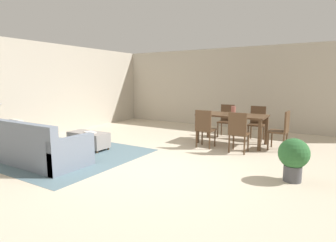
{
  "coord_description": "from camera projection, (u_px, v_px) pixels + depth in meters",
  "views": [
    {
      "loc": [
        2.76,
        -4.09,
        1.62
      ],
      "look_at": [
        -0.64,
        1.5,
        0.63
      ],
      "focal_mm": 28.94,
      "sensor_mm": 36.0,
      "label": 1
    }
  ],
  "objects": [
    {
      "name": "vase_centerpiece",
      "position": [
        233.0,
        110.0,
        6.82
      ],
      "size": [
        0.11,
        0.11,
        0.21
      ],
      "primitive_type": "cylinder",
      "color": "#B26659",
      "rests_on": "dining_table"
    },
    {
      "name": "dining_chair_near_right",
      "position": [
        238.0,
        130.0,
        5.99
      ],
      "size": [
        0.41,
        0.41,
        0.92
      ],
      "color": "#513823",
      "rests_on": "ground_plane"
    },
    {
      "name": "ground_plane",
      "position": [
        156.0,
        167.0,
        5.11
      ],
      "size": [
        10.8,
        10.8,
        0.0
      ],
      "primitive_type": "plane",
      "color": "beige"
    },
    {
      "name": "dining_chair_far_right",
      "position": [
        257.0,
        121.0,
        7.33
      ],
      "size": [
        0.42,
        0.42,
        0.92
      ],
      "color": "#513823",
      "rests_on": "ground_plane"
    },
    {
      "name": "couch",
      "position": [
        36.0,
        148.0,
        5.33
      ],
      "size": [
        2.13,
        0.94,
        0.86
      ],
      "color": "slate",
      "rests_on": "ground_plane"
    },
    {
      "name": "wall_back",
      "position": [
        238.0,
        88.0,
        9.13
      ],
      "size": [
        9.0,
        0.12,
        2.7
      ],
      "primitive_type": "cube",
      "color": "#BCB2A0",
      "rests_on": "ground_plane"
    },
    {
      "name": "dining_chair_far_left",
      "position": [
        227.0,
        119.0,
        7.81
      ],
      "size": [
        0.42,
        0.42,
        0.92
      ],
      "color": "#513823",
      "rests_on": "ground_plane"
    },
    {
      "name": "ottoman_table",
      "position": [
        89.0,
        139.0,
        6.4
      ],
      "size": [
        1.0,
        0.45,
        0.4
      ],
      "color": "gray",
      "rests_on": "ground_plane"
    },
    {
      "name": "potted_plant",
      "position": [
        294.0,
        156.0,
        4.32
      ],
      "size": [
        0.48,
        0.48,
        0.71
      ],
      "color": "#4C4C51",
      "rests_on": "ground_plane"
    },
    {
      "name": "book_on_ottoman",
      "position": [
        90.0,
        132.0,
        6.27
      ],
      "size": [
        0.3,
        0.26,
        0.03
      ],
      "primitive_type": "cube",
      "rotation": [
        0.0,
        0.0,
        -0.26
      ],
      "color": "silver",
      "rests_on": "ottoman_table"
    },
    {
      "name": "area_rug",
      "position": [
        67.0,
        155.0,
        5.93
      ],
      "size": [
        3.0,
        2.8,
        0.01
      ],
      "primitive_type": "cube",
      "color": "slate",
      "rests_on": "ground_plane"
    },
    {
      "name": "dining_chair_head_east",
      "position": [
        282.0,
        128.0,
        6.25
      ],
      "size": [
        0.42,
        0.42,
        0.92
      ],
      "color": "#513823",
      "rests_on": "ground_plane"
    },
    {
      "name": "wall_left",
      "position": [
        33.0,
        90.0,
        7.64
      ],
      "size": [
        0.12,
        11.0,
        2.7
      ],
      "primitive_type": "cube",
      "color": "#BCB2A0",
      "rests_on": "ground_plane"
    },
    {
      "name": "dining_chair_near_left",
      "position": [
        205.0,
        127.0,
        6.47
      ],
      "size": [
        0.4,
        0.4,
        0.92
      ],
      "color": "#513823",
      "rests_on": "ground_plane"
    },
    {
      "name": "dining_table",
      "position": [
        232.0,
        118.0,
        6.88
      ],
      "size": [
        1.69,
        0.85,
        0.76
      ],
      "color": "#513823",
      "rests_on": "ground_plane"
    }
  ]
}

